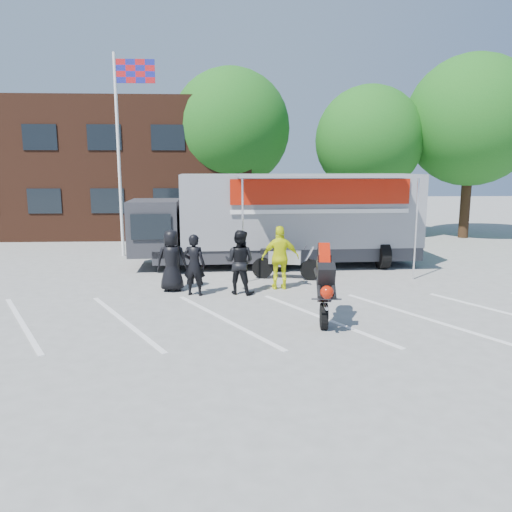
{
  "coord_description": "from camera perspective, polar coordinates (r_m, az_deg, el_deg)",
  "views": [
    {
      "loc": [
        -2.03,
        -10.58,
        3.65
      ],
      "look_at": [
        -1.38,
        2.43,
        1.3
      ],
      "focal_mm": 35.0,
      "sensor_mm": 36.0,
      "label": 1
    }
  ],
  "objects": [
    {
      "name": "office_building",
      "position": [
        29.67,
        -18.72,
        9.4
      ],
      "size": [
        18.0,
        8.0,
        7.0
      ],
      "primitive_type": "cube",
      "color": "#482517",
      "rests_on": "ground"
    },
    {
      "name": "parking_bay_lines",
      "position": [
        12.31,
        6.8,
        -7.07
      ],
      "size": [
        18.09,
        13.33,
        0.01
      ],
      "primitive_type": "cube",
      "rotation": [
        0.0,
        0.0,
        0.52
      ],
      "color": "white",
      "rests_on": "ground"
    },
    {
      "name": "spectator_leather_b",
      "position": [
        14.29,
        -7.07,
        -1.02
      ],
      "size": [
        0.73,
        0.57,
        1.77
      ],
      "primitive_type": "imported",
      "rotation": [
        0.0,
        0.0,
        2.88
      ],
      "color": "black",
      "rests_on": "ground"
    },
    {
      "name": "parked_motorcycle",
      "position": [
        16.41,
        3.49,
        -2.65
      ],
      "size": [
        2.42,
        1.26,
        1.21
      ],
      "primitive_type": null,
      "rotation": [
        0.0,
        0.0,
        1.35
      ],
      "color": "silver",
      "rests_on": "ground"
    },
    {
      "name": "tree_right",
      "position": [
        27.91,
        23.39,
        13.98
      ],
      "size": [
        6.46,
        6.46,
        9.12
      ],
      "color": "#382314",
      "rests_on": "ground"
    },
    {
      "name": "transporter_truck",
      "position": [
        18.75,
        3.43,
        -1.02
      ],
      "size": [
        10.79,
        5.55,
        3.37
      ],
      "primitive_type": null,
      "rotation": [
        0.0,
        0.0,
        0.04
      ],
      "color": "gray",
      "rests_on": "ground"
    },
    {
      "name": "spectator_leather_a",
      "position": [
        14.88,
        -9.6,
        -0.51
      ],
      "size": [
        0.92,
        0.62,
        1.83
      ],
      "primitive_type": "imported",
      "rotation": [
        0.0,
        0.0,
        3.18
      ],
      "color": "black",
      "rests_on": "ground"
    },
    {
      "name": "ground",
      "position": [
        11.38,
        7.65,
        -8.58
      ],
      "size": [
        100.0,
        100.0,
        0.0
      ],
      "primitive_type": "plane",
      "color": "#989893",
      "rests_on": "ground"
    },
    {
      "name": "flagpole",
      "position": [
        21.06,
        -14.85,
        13.71
      ],
      "size": [
        1.61,
        0.12,
        8.0
      ],
      "color": "white",
      "rests_on": "ground"
    },
    {
      "name": "stunt_bike_rider",
      "position": [
        12.24,
        7.46,
        -7.22
      ],
      "size": [
        1.0,
        1.85,
        2.09
      ],
      "primitive_type": null,
      "rotation": [
        0.0,
        0.0,
        -0.1
      ],
      "color": "black",
      "rests_on": "ground"
    },
    {
      "name": "tree_left",
      "position": [
        26.65,
        -2.9,
        14.33
      ],
      "size": [
        6.12,
        6.12,
        8.64
      ],
      "color": "#382314",
      "rests_on": "ground"
    },
    {
      "name": "spectator_hivis",
      "position": [
        14.91,
        2.8,
        -0.2
      ],
      "size": [
        1.13,
        0.49,
        1.91
      ],
      "primitive_type": "imported",
      "rotation": [
        0.0,
        0.0,
        3.16
      ],
      "color": "#EBF70D",
      "rests_on": "ground"
    },
    {
      "name": "tree_mid",
      "position": [
        26.57,
        12.79,
        12.77
      ],
      "size": [
        5.44,
        5.44,
        7.68
      ],
      "color": "#382314",
      "rests_on": "ground"
    },
    {
      "name": "spectator_leather_c",
      "position": [
        14.37,
        -1.9,
        -0.7
      ],
      "size": [
        1.1,
        1.0,
        1.86
      ],
      "primitive_type": "imported",
      "rotation": [
        0.0,
        0.0,
        2.75
      ],
      "color": "black",
      "rests_on": "ground"
    }
  ]
}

